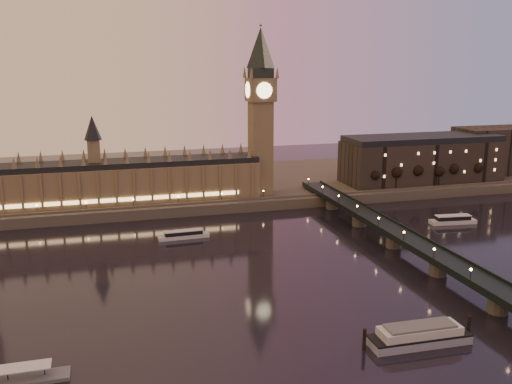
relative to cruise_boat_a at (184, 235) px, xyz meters
The scene contains 15 objects.
ground 61.02m from the cruise_boat_a, 86.05° to the right, with size 700.00×700.00×0.00m, color black.
far_embankment 109.63m from the cruise_boat_a, 71.82° to the left, with size 560.00×130.00×6.00m, color #423D35.
palace_of_westminster 72.82m from the cruise_boat_a, 120.85° to the left, with size 180.00×26.62×52.00m.
big_ben 104.23m from the cruise_boat_a, 45.94° to the left, with size 17.68×17.68×104.00m.
westminster_bridge 113.56m from the cruise_boat_a, 32.42° to the right, with size 13.20×260.00×15.30m.
city_block 212.10m from the cruise_boat_a, 19.39° to the left, with size 155.00×45.00×34.00m.
bare_tree_0 140.37m from the cruise_boat_a, 20.17° to the left, with size 6.75×6.75×13.72m.
bare_tree_1 154.71m from the cruise_boat_a, 18.22° to the left, with size 6.75×6.75×13.72m.
bare_tree_2 169.22m from the cruise_boat_a, 16.59° to the left, with size 6.75×6.75×13.72m.
bare_tree_3 183.85m from the cruise_boat_a, 15.23° to the left, with size 6.75×6.75×13.72m.
bare_tree_4 198.57m from the cruise_boat_a, 14.07° to the left, with size 6.75×6.75×13.72m.
bare_tree_5 213.37m from the cruise_boat_a, 13.07° to the left, with size 6.75×6.75×13.72m.
cruise_boat_a is the anchor object (origin of this frame).
cruise_boat_b 148.88m from the cruise_boat_a, ahead, with size 26.44×9.34×4.78m.
moored_barge 142.35m from the cruise_boat_a, 66.72° to the right, with size 38.53×10.08×7.06m.
Camera 1 is at (-43.67, -216.89, 89.55)m, focal length 40.00 mm.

